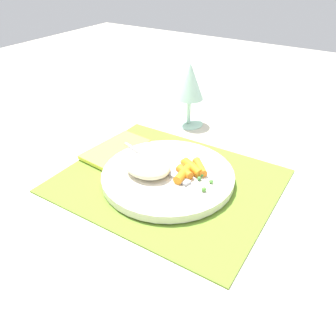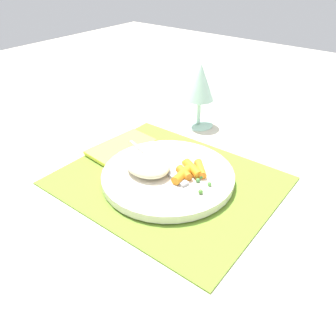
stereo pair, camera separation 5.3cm
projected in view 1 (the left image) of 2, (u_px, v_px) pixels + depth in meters
ground_plane at (168, 181)px, 0.66m from camera, size 2.40×2.40×0.00m
placemat at (168, 180)px, 0.66m from camera, size 0.40×0.34×0.01m
plate at (168, 176)px, 0.65m from camera, size 0.26×0.26×0.02m
rice_mound at (148, 167)px, 0.63m from camera, size 0.09×0.07×0.03m
carrot_portion at (190, 170)px, 0.64m from camera, size 0.06×0.09×0.02m
pea_scatter at (197, 171)px, 0.64m from camera, size 0.09×0.08×0.01m
fork at (161, 166)px, 0.66m from camera, size 0.19×0.07×0.01m
wine_glass at (190, 84)px, 0.81m from camera, size 0.08×0.08×0.16m
napkin at (116, 149)px, 0.74m from camera, size 0.09×0.15×0.01m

